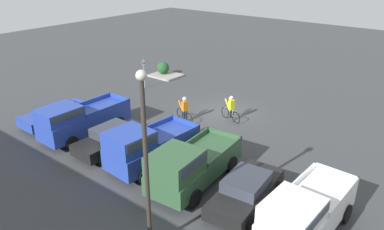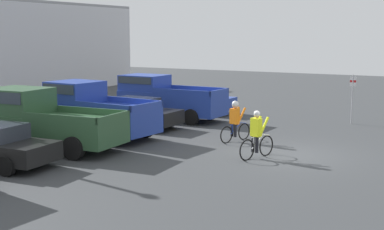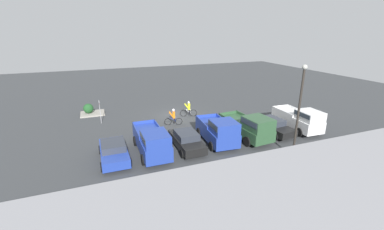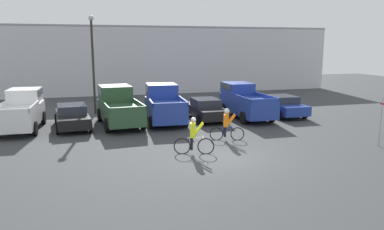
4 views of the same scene
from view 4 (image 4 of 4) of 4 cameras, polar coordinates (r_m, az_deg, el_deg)
The scene contains 13 objects.
ground_plane at distance 16.67m, azimuth 4.52°, elevation -6.35°, with size 80.00×80.00×0.00m, color #383A3D.
warehouse_building at distance 43.76m, azimuth -8.53°, elevation 8.53°, with size 40.40×12.87×6.73m.
pickup_truck_0 at distance 23.98m, azimuth -24.49°, elevation 0.77°, with size 2.30×5.21×2.25m.
sedan_0 at distance 23.30m, azimuth -17.81°, elevation -0.17°, with size 2.26×4.70×1.40m.
pickup_truck_1 at distance 23.73m, azimuth -11.18°, elevation 1.49°, with size 2.63×5.64×2.29m.
pickup_truck_2 at distance 24.02m, azimuth -4.32°, elevation 1.78°, with size 2.55×5.11×2.33m.
sedan_1 at distance 24.68m, azimuth 2.07°, elevation 0.92°, with size 1.94×4.46×1.40m.
pickup_truck_3 at distance 25.70m, azimuth 7.95°, elevation 2.22°, with size 2.16×5.56×2.24m.
sedan_2 at distance 26.84m, azimuth 13.58°, elevation 1.44°, with size 2.03×4.39×1.41m.
cyclist_0 at distance 19.32m, azimuth 5.30°, elevation -1.34°, with size 1.74×0.61×1.70m.
cyclist_1 at distance 16.81m, azimuth 0.24°, elevation -3.25°, with size 1.78×0.62×1.72m.
fire_lane_sign at distance 20.20m, azimuth 26.86°, elevation -0.24°, with size 0.06×0.30×2.41m.
lamppost at distance 27.39m, azimuth -14.88°, elevation 8.51°, with size 0.36×0.36×6.87m.
Camera 4 is at (-5.58, -14.94, 4.85)m, focal length 35.00 mm.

